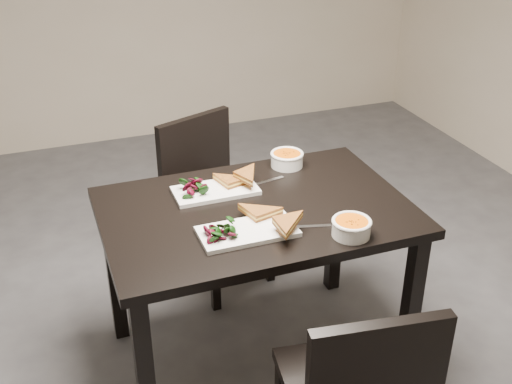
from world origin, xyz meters
The scene contains 13 objects.
ground centered at (0.00, 0.00, 0.00)m, with size 5.00×5.00×0.00m, color #47474C.
table centered at (0.21, -0.14, 0.65)m, with size 1.20×0.80×0.75m.
chair_far centered at (0.21, 0.53, 0.48)m, with size 0.54×0.54×0.85m.
plate_near centered at (0.11, -0.31, 0.76)m, with size 0.36×0.18×0.02m, color white.
sandwich_near centered at (0.17, -0.30, 0.80)m, with size 0.18×0.13×0.06m, color #A25C22, non-canonical shape.
salad_near centered at (0.01, -0.31, 0.79)m, with size 0.11×0.10×0.05m, color black, non-canonical shape.
soup_bowl_near centered at (0.46, -0.45, 0.79)m, with size 0.15×0.15×0.07m.
cutlery_near centered at (0.33, -0.35, 0.75)m, with size 0.18×0.02×0.00m, color silver.
plate_far centered at (0.09, 0.03, 0.76)m, with size 0.34×0.17×0.02m, color white.
sandwich_far centered at (0.16, 0.02, 0.79)m, with size 0.17×0.13×0.06m, color #A25C22, non-canonical shape.
salad_far centered at (-0.01, 0.03, 0.79)m, with size 0.11×0.10×0.05m, color black, non-canonical shape.
soup_bowl_far centered at (0.46, 0.16, 0.79)m, with size 0.15×0.15×0.07m.
cutlery_far centered at (0.32, 0.05, 0.75)m, with size 0.18×0.02×0.00m, color silver.
Camera 1 is at (-0.55, -2.18, 1.98)m, focal length 44.60 mm.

